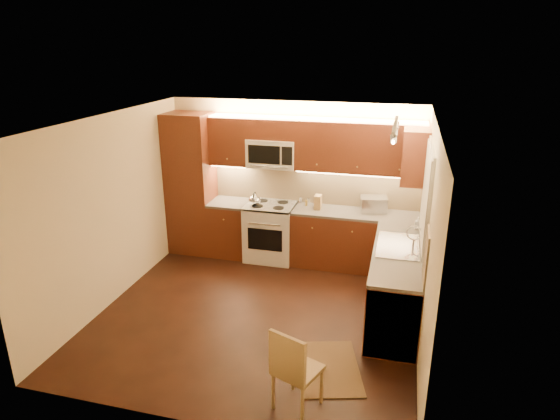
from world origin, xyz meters
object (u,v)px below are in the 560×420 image
(kettle, at_px, (255,199))
(dining_chair, at_px, (298,368))
(microwave, at_px, (272,153))
(toaster_oven, at_px, (373,204))
(knife_block, at_px, (318,202))
(sink, at_px, (399,241))
(stove, at_px, (271,231))
(soap_bottle, at_px, (418,223))

(kettle, xyz_separation_m, dining_chair, (1.40, -3.11, -0.59))
(microwave, relative_size, toaster_oven, 1.99)
(microwave, bearing_deg, dining_chair, -70.76)
(microwave, bearing_deg, knife_block, -6.97)
(sink, height_order, toaster_oven, toaster_oven)
(kettle, relative_size, dining_chair, 0.25)
(stove, height_order, kettle, kettle)
(kettle, xyz_separation_m, toaster_oven, (1.82, 0.24, -0.02))
(toaster_oven, xyz_separation_m, soap_bottle, (0.65, -0.56, -0.03))
(knife_block, bearing_deg, stove, -177.01)
(toaster_oven, distance_m, dining_chair, 3.42)
(stove, bearing_deg, kettle, -156.56)
(knife_block, xyz_separation_m, dining_chair, (0.42, -3.25, -0.57))
(toaster_oven, bearing_deg, microwave, 168.83)
(microwave, distance_m, sink, 2.48)
(toaster_oven, bearing_deg, sink, -83.22)
(sink, height_order, knife_block, knife_block)
(soap_bottle, bearing_deg, microwave, 173.24)
(microwave, distance_m, dining_chair, 3.76)
(toaster_oven, distance_m, knife_block, 0.84)
(microwave, distance_m, soap_bottle, 2.42)
(stove, height_order, sink, sink)
(microwave, xyz_separation_m, dining_chair, (1.17, -3.34, -1.28))
(sink, distance_m, knife_block, 1.71)
(stove, distance_m, dining_chair, 3.41)
(sink, bearing_deg, toaster_oven, 108.00)
(soap_bottle, bearing_deg, stove, 176.54)
(kettle, height_order, knife_block, kettle)
(kettle, bearing_deg, soap_bottle, -7.12)
(stove, xyz_separation_m, dining_chair, (1.17, -3.21, -0.02))
(dining_chair, bearing_deg, microwave, 130.65)
(microwave, xyz_separation_m, soap_bottle, (2.24, -0.56, -0.74))
(toaster_oven, height_order, soap_bottle, toaster_oven)
(dining_chair, bearing_deg, toaster_oven, 104.20)
(stove, bearing_deg, toaster_oven, 4.90)
(soap_bottle, bearing_deg, kettle, 179.76)
(stove, height_order, toaster_oven, toaster_oven)
(stove, distance_m, sink, 2.35)
(microwave, height_order, sink, microwave)
(soap_bottle, xyz_separation_m, dining_chair, (-1.07, -2.78, -0.54))
(toaster_oven, distance_m, soap_bottle, 0.86)
(sink, distance_m, kettle, 2.45)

